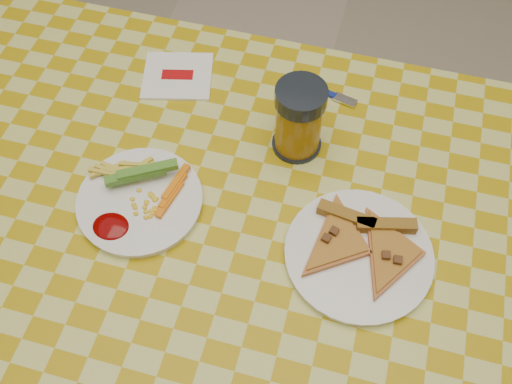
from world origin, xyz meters
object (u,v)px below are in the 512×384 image
Objects in this scene: table at (242,253)px; plate_left at (140,202)px; plate_right at (358,255)px; drink_glass at (299,120)px.

plate_left is (-0.17, 0.01, 0.08)m from table.
plate_right reaches higher than table.
drink_glass is at bearing 76.58° from table.
plate_left and plate_right have the same top height.
plate_right is at bearing -0.44° from plate_left.
plate_right is 1.61× the size of drink_glass.
plate_left is 0.89× the size of plate_right.
table is at bearing -177.91° from plate_right.
drink_glass reaches higher than plate_left.
plate_left is at bearing 176.83° from table.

